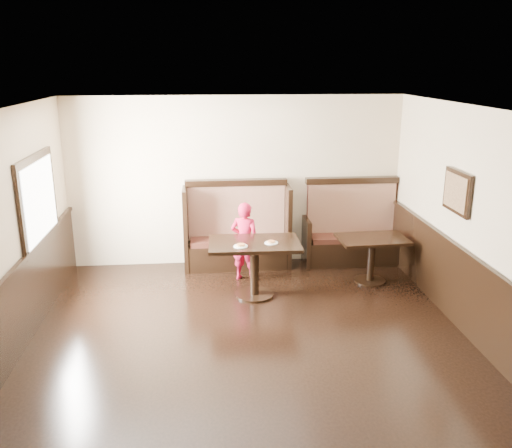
{
  "coord_description": "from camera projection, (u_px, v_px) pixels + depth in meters",
  "views": [
    {
      "loc": [
        -0.49,
        -5.28,
        3.28
      ],
      "look_at": [
        0.23,
        2.35,
        1.0
      ],
      "focal_mm": 38.0,
      "sensor_mm": 36.0,
      "label": 1
    }
  ],
  "objects": [
    {
      "name": "ground",
      "position": [
        255.0,
        370.0,
        6.02
      ],
      "size": [
        7.0,
        7.0,
        0.0
      ],
      "primitive_type": "plane",
      "color": "black",
      "rests_on": "ground"
    },
    {
      "name": "table_neighbor",
      "position": [
        372.0,
        249.0,
        8.33
      ],
      "size": [
        1.07,
        0.73,
        0.72
      ],
      "rotation": [
        0.0,
        0.0,
        0.05
      ],
      "color": "black",
      "rests_on": "ground"
    },
    {
      "name": "booth_neighbor",
      "position": [
        351.0,
        235.0,
        9.2
      ],
      "size": [
        1.65,
        0.72,
        1.45
      ],
      "color": "black",
      "rests_on": "ground"
    },
    {
      "name": "booth_main",
      "position": [
        237.0,
        235.0,
        9.02
      ],
      "size": [
        1.75,
        0.72,
        1.45
      ],
      "color": "black",
      "rests_on": "ground"
    },
    {
      "name": "child",
      "position": [
        245.0,
        242.0,
        8.39
      ],
      "size": [
        0.54,
        0.46,
        1.26
      ],
      "primitive_type": "imported",
      "rotation": [
        0.0,
        0.0,
        2.73
      ],
      "color": "#B51335",
      "rests_on": "ground"
    },
    {
      "name": "pizza_plate_right",
      "position": [
        271.0,
        242.0,
        7.68
      ],
      "size": [
        0.19,
        0.19,
        0.04
      ],
      "color": "white",
      "rests_on": "table_main"
    },
    {
      "name": "table_main",
      "position": [
        254.0,
        255.0,
        7.79
      ],
      "size": [
        1.32,
        0.84,
        0.83
      ],
      "rotation": [
        0.0,
        0.0,
        -0.02
      ],
      "color": "black",
      "rests_on": "ground"
    },
    {
      "name": "room_shell",
      "position": [
        227.0,
        306.0,
        6.08
      ],
      "size": [
        7.0,
        7.0,
        7.0
      ],
      "color": "#C6B48F",
      "rests_on": "ground"
    },
    {
      "name": "pizza_plate_left",
      "position": [
        241.0,
        246.0,
        7.54
      ],
      "size": [
        0.2,
        0.2,
        0.04
      ],
      "color": "white",
      "rests_on": "table_main"
    }
  ]
}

